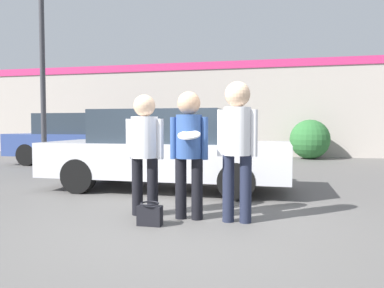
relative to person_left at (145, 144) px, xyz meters
name	(u,v)px	position (x,y,z in m)	size (l,w,h in m)	color
ground_plane	(189,223)	(0.68, -0.27, -0.98)	(56.00, 56.00, 0.00)	#5B5956
storefront_building	(251,108)	(0.68, 10.18, 0.92)	(24.00, 0.22, 3.76)	#B2A89E
person_left	(145,144)	(0.00, 0.00, 0.00)	(0.54, 0.37, 1.65)	black
person_middle_with_frisbee	(189,144)	(0.64, -0.06, 0.01)	(0.51, 0.56, 1.68)	black
person_right	(237,138)	(1.27, -0.08, 0.09)	(0.51, 0.34, 1.79)	#1E2338
parked_car_near	(165,150)	(-0.35, 2.07, -0.23)	(4.62, 1.78, 1.52)	silver
parked_car_far	(82,139)	(-4.28, 5.87, -0.20)	(4.47, 1.88, 1.59)	#334784
street_lamp	(49,41)	(-3.46, 3.01, 2.21)	(1.04, 0.35, 5.18)	#38383D
shrub	(310,139)	(2.87, 9.28, -0.27)	(1.42, 1.42, 1.42)	#2D6B33
handbag	(150,214)	(0.24, -0.48, -0.85)	(0.30, 0.23, 0.29)	black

